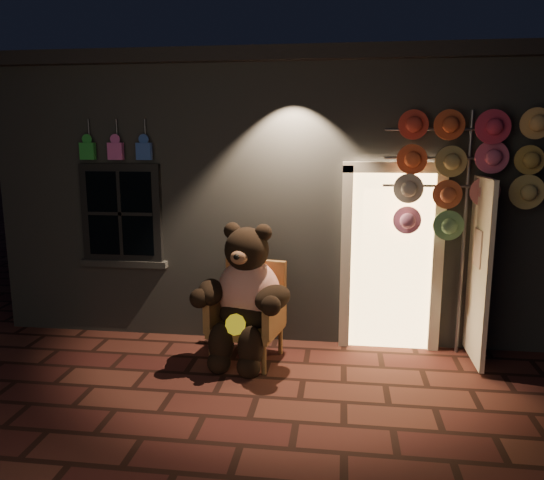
# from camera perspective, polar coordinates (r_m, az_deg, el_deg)

# --- Properties ---
(ground) EXTENTS (60.00, 60.00, 0.00)m
(ground) POSITION_cam_1_polar(r_m,az_deg,el_deg) (5.33, -1.65, -16.49)
(ground) COLOR #53291F
(ground) RESTS_ON ground
(shop_building) EXTENTS (7.30, 5.95, 3.51)m
(shop_building) POSITION_cam_1_polar(r_m,az_deg,el_deg) (8.72, 2.49, 6.16)
(shop_building) COLOR slate
(shop_building) RESTS_ON ground
(wicker_armchair) EXTENTS (0.86, 0.80, 1.09)m
(wicker_armchair) POSITION_cam_1_polar(r_m,az_deg,el_deg) (6.00, -2.46, -7.63)
(wicker_armchair) COLOR olive
(wicker_armchair) RESTS_ON ground
(teddy_bear) EXTENTS (1.12, 0.96, 1.57)m
(teddy_bear) POSITION_cam_1_polar(r_m,az_deg,el_deg) (5.81, -2.88, -6.00)
(teddy_bear) COLOR red
(teddy_bear) RESTS_ON ground
(hat_rack) EXTENTS (1.68, 0.22, 2.77)m
(hat_rack) POSITION_cam_1_polar(r_m,az_deg,el_deg) (6.09, 19.85, 7.14)
(hat_rack) COLOR #59595E
(hat_rack) RESTS_ON ground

